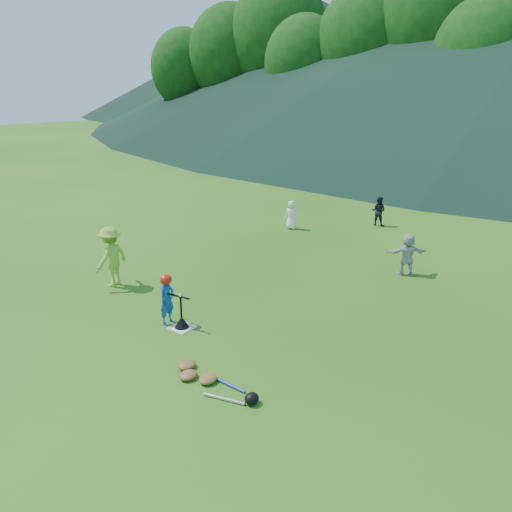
% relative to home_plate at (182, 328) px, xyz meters
% --- Properties ---
extents(ground, '(120.00, 120.00, 0.00)m').
position_rel_home_plate_xyz_m(ground, '(0.00, 0.00, -0.01)').
color(ground, '#2D5B14').
rests_on(ground, ground).
extents(home_plate, '(0.45, 0.45, 0.02)m').
position_rel_home_plate_xyz_m(home_plate, '(0.00, 0.00, 0.00)').
color(home_plate, silver).
rests_on(home_plate, ground).
extents(baseball, '(0.08, 0.08, 0.08)m').
position_rel_home_plate_xyz_m(baseball, '(0.00, 0.00, 0.73)').
color(baseball, white).
rests_on(baseball, batting_tee).
extents(batter_child, '(0.30, 0.42, 1.07)m').
position_rel_home_plate_xyz_m(batter_child, '(-0.39, -0.02, 0.53)').
color(batter_child, '#174FA0').
rests_on(batter_child, ground).
extents(adult_coach, '(0.74, 1.07, 1.52)m').
position_rel_home_plate_xyz_m(adult_coach, '(-3.05, 0.60, 0.75)').
color(adult_coach, '#94CC3C').
rests_on(adult_coach, ground).
extents(fielder_a, '(0.56, 0.44, 1.01)m').
position_rel_home_plate_xyz_m(fielder_a, '(-2.46, 7.69, 0.49)').
color(fielder_a, white).
rests_on(fielder_a, ground).
extents(fielder_b, '(0.56, 0.46, 1.05)m').
position_rel_home_plate_xyz_m(fielder_b, '(-0.26, 9.97, 0.51)').
color(fielder_b, black).
rests_on(fielder_b, ground).
extents(fielder_d, '(1.00, 0.94, 1.13)m').
position_rel_home_plate_xyz_m(fielder_d, '(2.45, 5.84, 0.55)').
color(fielder_d, '#BCBCBC').
rests_on(fielder_d, ground).
extents(batting_tee, '(0.30, 0.30, 0.68)m').
position_rel_home_plate_xyz_m(batting_tee, '(0.00, 0.00, 0.12)').
color(batting_tee, black).
rests_on(batting_tee, home_plate).
extents(batter_gear, '(0.73, 0.26, 0.43)m').
position_rel_home_plate_xyz_m(batter_gear, '(-0.36, -0.02, 0.96)').
color(batter_gear, red).
rests_on(batter_gear, ground).
extents(equipment_pile, '(1.80, 0.61, 0.19)m').
position_rel_home_plate_xyz_m(equipment_pile, '(1.80, -1.15, 0.06)').
color(equipment_pile, olive).
rests_on(equipment_pile, ground).
extents(outfield_fence, '(70.07, 0.08, 1.33)m').
position_rel_home_plate_xyz_m(outfield_fence, '(0.00, 28.00, 0.69)').
color(outfield_fence, gray).
rests_on(outfield_fence, ground).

